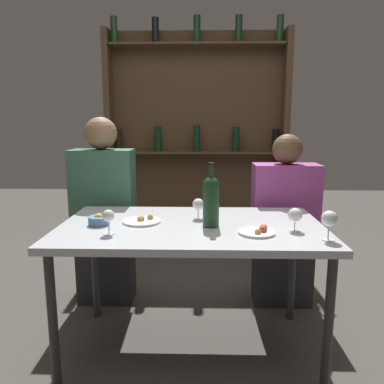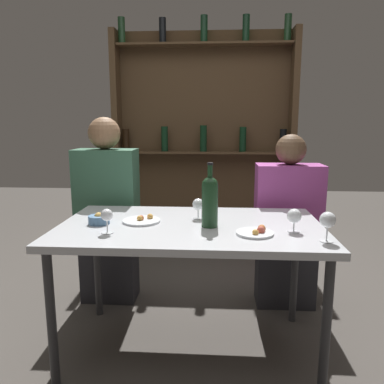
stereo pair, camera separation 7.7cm
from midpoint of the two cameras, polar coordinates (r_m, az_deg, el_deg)
ground_plane at (r=2.28m, az=-1.14°, el=-22.69°), size 10.00×10.00×0.00m
dining_table at (r=1.99m, az=-1.21°, el=-6.60°), size 1.38×0.81×0.72m
wine_rack_wall at (r=3.84m, az=0.16°, el=8.88°), size 1.81×0.21×2.25m
wine_bottle at (r=1.90m, az=1.76°, el=-1.10°), size 0.08×0.08×0.33m
wine_glass_0 at (r=1.79m, az=19.03°, el=-3.96°), size 0.07×0.07×0.14m
wine_glass_1 at (r=1.84m, az=-13.80°, el=-3.73°), size 0.06×0.06×0.12m
wine_glass_2 at (r=2.07m, az=-0.12°, el=-1.99°), size 0.06×0.06×0.11m
wine_glass_3 at (r=1.90m, az=14.33°, el=-3.49°), size 0.07×0.07×0.12m
food_plate_0 at (r=1.83m, az=8.83°, el=-5.98°), size 0.18×0.18×0.04m
food_plate_1 at (r=2.03m, az=-8.69°, el=-4.35°), size 0.20×0.20×0.04m
snack_bowl at (r=2.03m, az=-15.05°, el=-4.16°), size 0.11×0.11×0.06m
seated_person_left at (r=2.66m, az=-14.02°, el=-3.69°), size 0.42×0.22×1.29m
seated_person_right at (r=2.63m, az=12.99°, el=-5.18°), size 0.43×0.22×1.18m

